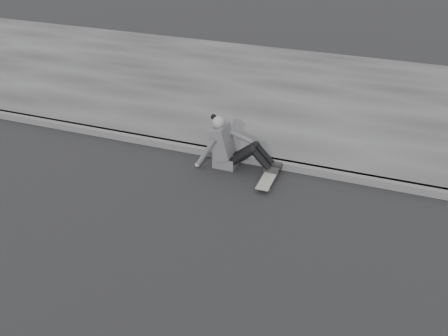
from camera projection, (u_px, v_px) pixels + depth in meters
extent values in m
plane|color=black|center=(139.00, 245.00, 6.46)|extent=(80.00, 80.00, 0.00)
cube|color=#4F4F4F|center=(213.00, 152.00, 8.51)|extent=(24.00, 0.16, 0.12)
cube|color=#3B3B3B|center=(263.00, 91.00, 10.95)|extent=(24.00, 6.00, 0.12)
cylinder|color=gray|center=(259.00, 188.00, 7.60)|extent=(0.03, 0.05, 0.05)
cylinder|color=gray|center=(268.00, 189.00, 7.56)|extent=(0.03, 0.05, 0.05)
cylinder|color=gray|center=(268.00, 171.00, 8.02)|extent=(0.03, 0.05, 0.05)
cylinder|color=gray|center=(277.00, 173.00, 7.98)|extent=(0.03, 0.05, 0.05)
cube|color=#323234|center=(264.00, 187.00, 7.57)|extent=(0.16, 0.04, 0.03)
cube|color=#323234|center=(273.00, 171.00, 7.99)|extent=(0.16, 0.04, 0.03)
cube|color=slate|center=(269.00, 177.00, 7.76)|extent=(0.20, 0.78, 0.02)
cube|color=#48484B|center=(226.00, 160.00, 8.20)|extent=(0.36, 0.34, 0.18)
cube|color=#48484B|center=(222.00, 141.00, 8.05)|extent=(0.37, 0.40, 0.57)
cube|color=#48484B|center=(214.00, 133.00, 8.03)|extent=(0.14, 0.30, 0.20)
cylinder|color=gray|center=(219.00, 127.00, 7.95)|extent=(0.09, 0.09, 0.08)
sphere|color=gray|center=(218.00, 122.00, 7.90)|extent=(0.20, 0.20, 0.20)
sphere|color=black|center=(214.00, 117.00, 7.91)|extent=(0.09, 0.09, 0.09)
cylinder|color=black|center=(243.00, 156.00, 7.94)|extent=(0.43, 0.13, 0.39)
cylinder|color=black|center=(246.00, 151.00, 8.08)|extent=(0.43, 0.13, 0.39)
cylinder|color=black|center=(261.00, 159.00, 7.85)|extent=(0.35, 0.11, 0.36)
cylinder|color=black|center=(264.00, 154.00, 7.99)|extent=(0.35, 0.11, 0.36)
sphere|color=black|center=(253.00, 150.00, 7.82)|extent=(0.13, 0.13, 0.13)
sphere|color=black|center=(256.00, 145.00, 7.96)|extent=(0.13, 0.13, 0.13)
cube|color=black|center=(272.00, 170.00, 7.87)|extent=(0.24, 0.08, 0.07)
cube|color=black|center=(275.00, 165.00, 8.02)|extent=(0.24, 0.08, 0.07)
cylinder|color=#48484B|center=(206.00, 153.00, 8.01)|extent=(0.38, 0.08, 0.58)
sphere|color=gray|center=(197.00, 165.00, 8.18)|extent=(0.08, 0.08, 0.08)
cylinder|color=#48484B|center=(239.00, 136.00, 8.08)|extent=(0.48, 0.08, 0.21)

